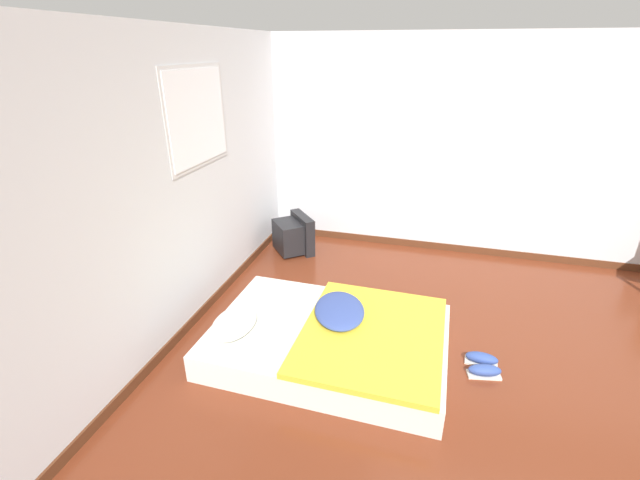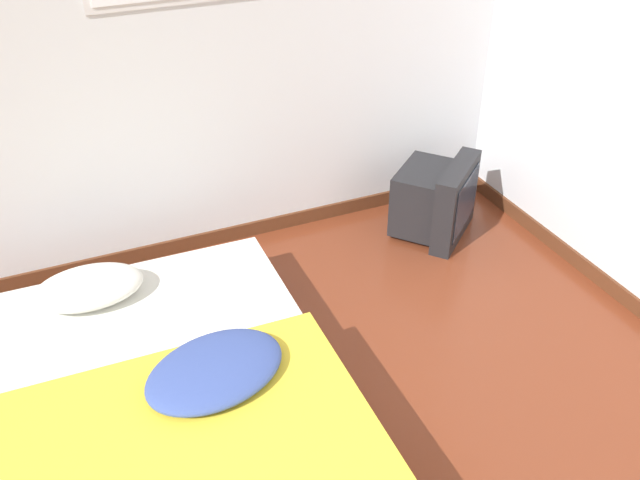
{
  "view_description": "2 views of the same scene",
  "coord_description": "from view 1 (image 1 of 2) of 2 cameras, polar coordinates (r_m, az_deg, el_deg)",
  "views": [
    {
      "loc": [
        -2.75,
        0.88,
        2.42
      ],
      "look_at": [
        1.12,
        1.96,
        0.61
      ],
      "focal_mm": 24.0,
      "sensor_mm": 36.0,
      "label": 1
    },
    {
      "loc": [
        -0.15,
        -0.58,
        2.39
      ],
      "look_at": [
        0.97,
        1.95,
        0.56
      ],
      "focal_mm": 40.0,
      "sensor_mm": 36.0,
      "label": 2
    }
  ],
  "objects": [
    {
      "name": "crt_tv",
      "position": [
        5.49,
        -3.49,
        0.68
      ],
      "size": [
        0.63,
        0.62,
        0.48
      ],
      "color": "black",
      "rests_on": "ground_plane"
    },
    {
      "name": "sneaker_pair",
      "position": [
        3.88,
        20.91,
        -15.28
      ],
      "size": [
        0.29,
        0.28,
        0.1
      ],
      "color": "silver",
      "rests_on": "ground_plane"
    },
    {
      "name": "mattress_bed",
      "position": [
        3.76,
        1.39,
        -12.94
      ],
      "size": [
        1.4,
        1.98,
        0.38
      ],
      "color": "silver",
      "rests_on": "ground_plane"
    },
    {
      "name": "ground_plane",
      "position": [
        3.77,
        26.4,
        -18.81
      ],
      "size": [
        20.0,
        20.0,
        0.0
      ],
      "primitive_type": "plane",
      "color": "maroon"
    },
    {
      "name": "wall_back",
      "position": [
        3.65,
        -20.9,
        4.67
      ],
      "size": [
        7.53,
        0.08,
        2.6
      ],
      "color": "silver",
      "rests_on": "ground_plane"
    },
    {
      "name": "wall_right",
      "position": [
        5.53,
        24.74,
        10.25
      ],
      "size": [
        0.08,
        8.33,
        2.6
      ],
      "color": "silver",
      "rests_on": "ground_plane"
    }
  ]
}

